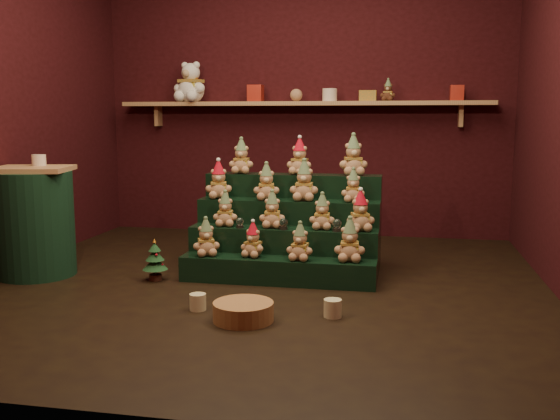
% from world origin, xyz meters
% --- Properties ---
extents(ground, '(4.00, 4.00, 0.00)m').
position_xyz_m(ground, '(0.00, 0.00, 0.00)').
color(ground, black).
rests_on(ground, ground).
extents(back_wall, '(4.00, 0.10, 2.80)m').
position_xyz_m(back_wall, '(0.00, 2.05, 1.40)').
color(back_wall, black).
rests_on(back_wall, ground).
extents(front_wall, '(4.00, 0.10, 2.80)m').
position_xyz_m(front_wall, '(0.00, -2.05, 1.40)').
color(front_wall, black).
rests_on(front_wall, ground).
extents(back_shelf, '(3.60, 0.26, 0.24)m').
position_xyz_m(back_shelf, '(0.00, 1.87, 1.29)').
color(back_shelf, tan).
rests_on(back_shelf, ground).
extents(riser_tier_front, '(1.40, 0.22, 0.18)m').
position_xyz_m(riser_tier_front, '(0.12, 0.06, 0.09)').
color(riser_tier_front, black).
rests_on(riser_tier_front, ground).
extents(riser_tier_midfront, '(1.40, 0.22, 0.36)m').
position_xyz_m(riser_tier_midfront, '(0.12, 0.28, 0.18)').
color(riser_tier_midfront, black).
rests_on(riser_tier_midfront, ground).
extents(riser_tier_midback, '(1.40, 0.22, 0.54)m').
position_xyz_m(riser_tier_midback, '(0.12, 0.50, 0.27)').
color(riser_tier_midback, black).
rests_on(riser_tier_midback, ground).
extents(riser_tier_back, '(1.40, 0.22, 0.72)m').
position_xyz_m(riser_tier_back, '(0.12, 0.72, 0.36)').
color(riser_tier_back, black).
rests_on(riser_tier_back, ground).
extents(teddy_0, '(0.25, 0.24, 0.27)m').
position_xyz_m(teddy_0, '(-0.40, 0.06, 0.32)').
color(teddy_0, tan).
rests_on(teddy_0, riser_tier_front).
extents(teddy_1, '(0.21, 0.20, 0.25)m').
position_xyz_m(teddy_1, '(-0.06, 0.08, 0.30)').
color(teddy_1, tan).
rests_on(teddy_1, riser_tier_front).
extents(teddy_2, '(0.20, 0.19, 0.26)m').
position_xyz_m(teddy_2, '(0.29, 0.04, 0.31)').
color(teddy_2, tan).
rests_on(teddy_2, riser_tier_front).
extents(teddy_3, '(0.23, 0.21, 0.30)m').
position_xyz_m(teddy_3, '(0.63, 0.08, 0.33)').
color(teddy_3, tan).
rests_on(teddy_3, riser_tier_front).
extents(teddy_4, '(0.21, 0.19, 0.26)m').
position_xyz_m(teddy_4, '(-0.32, 0.29, 0.49)').
color(teddy_4, tan).
rests_on(teddy_4, riser_tier_midfront).
extents(teddy_5, '(0.21, 0.20, 0.27)m').
position_xyz_m(teddy_5, '(0.04, 0.29, 0.49)').
color(teddy_5, tan).
rests_on(teddy_5, riser_tier_midfront).
extents(teddy_6, '(0.20, 0.18, 0.26)m').
position_xyz_m(teddy_6, '(0.41, 0.30, 0.49)').
color(teddy_6, tan).
rests_on(teddy_6, riser_tier_midfront).
extents(teddy_7, '(0.25, 0.24, 0.29)m').
position_xyz_m(teddy_7, '(0.69, 0.29, 0.50)').
color(teddy_7, tan).
rests_on(teddy_7, riser_tier_midfront).
extents(teddy_8, '(0.25, 0.23, 0.29)m').
position_xyz_m(teddy_8, '(-0.43, 0.50, 0.68)').
color(teddy_8, tan).
rests_on(teddy_8, riser_tier_midback).
extents(teddy_9, '(0.23, 0.22, 0.28)m').
position_xyz_m(teddy_9, '(-0.05, 0.49, 0.68)').
color(teddy_9, tan).
rests_on(teddy_9, riser_tier_midback).
extents(teddy_10, '(0.23, 0.20, 0.31)m').
position_xyz_m(teddy_10, '(0.25, 0.50, 0.69)').
color(teddy_10, tan).
rests_on(teddy_10, riser_tier_midback).
extents(teddy_11, '(0.18, 0.16, 0.25)m').
position_xyz_m(teddy_11, '(0.62, 0.50, 0.66)').
color(teddy_11, tan).
rests_on(teddy_11, riser_tier_midback).
extents(teddy_12, '(0.21, 0.19, 0.28)m').
position_xyz_m(teddy_12, '(-0.30, 0.71, 0.86)').
color(teddy_12, tan).
rests_on(teddy_12, riser_tier_back).
extents(teddy_13, '(0.22, 0.20, 0.28)m').
position_xyz_m(teddy_13, '(0.17, 0.72, 0.86)').
color(teddy_13, tan).
rests_on(teddy_13, riser_tier_back).
extents(teddy_14, '(0.27, 0.25, 0.31)m').
position_xyz_m(teddy_14, '(0.60, 0.74, 0.88)').
color(teddy_14, tan).
rests_on(teddy_14, riser_tier_back).
extents(snow_globe_a, '(0.06, 0.06, 0.08)m').
position_xyz_m(snow_globe_a, '(-0.19, 0.22, 0.40)').
color(snow_globe_a, black).
rests_on(snow_globe_a, riser_tier_midfront).
extents(snow_globe_b, '(0.06, 0.06, 0.08)m').
position_xyz_m(snow_globe_b, '(0.14, 0.22, 0.40)').
color(snow_globe_b, black).
rests_on(snow_globe_b, riser_tier_midfront).
extents(snow_globe_c, '(0.07, 0.07, 0.09)m').
position_xyz_m(snow_globe_c, '(0.53, 0.22, 0.41)').
color(snow_globe_c, black).
rests_on(snow_globe_c, riser_tier_midfront).
extents(side_table, '(0.61, 0.57, 0.81)m').
position_xyz_m(side_table, '(-1.69, -0.06, 0.40)').
color(side_table, tan).
rests_on(side_table, ground).
extents(table_ornament, '(0.10, 0.10, 0.08)m').
position_xyz_m(table_ornament, '(-1.69, 0.04, 0.85)').
color(table_ornament, beige).
rests_on(table_ornament, side_table).
extents(mini_christmas_tree, '(0.18, 0.18, 0.31)m').
position_xyz_m(mini_christmas_tree, '(-0.76, -0.03, 0.15)').
color(mini_christmas_tree, '#472419').
rests_on(mini_christmas_tree, ground).
extents(mug_left, '(0.10, 0.10, 0.10)m').
position_xyz_m(mug_left, '(-0.23, -0.64, 0.05)').
color(mug_left, beige).
rests_on(mug_left, ground).
extents(mug_right, '(0.11, 0.11, 0.11)m').
position_xyz_m(mug_right, '(0.59, -0.62, 0.05)').
color(mug_right, beige).
rests_on(mug_right, ground).
extents(wicker_basket, '(0.46, 0.46, 0.11)m').
position_xyz_m(wicker_basket, '(0.09, -0.79, 0.06)').
color(wicker_basket, '#AB7A45').
rests_on(wicker_basket, ground).
extents(white_bear, '(0.42, 0.40, 0.49)m').
position_xyz_m(white_bear, '(-1.11, 1.84, 1.57)').
color(white_bear, white).
rests_on(white_bear, back_shelf).
extents(brown_bear, '(0.16, 0.15, 0.20)m').
position_xyz_m(brown_bear, '(0.83, 1.84, 1.42)').
color(brown_bear, '#522B1B').
rests_on(brown_bear, back_shelf).
extents(gift_tin_red_a, '(0.14, 0.14, 0.16)m').
position_xyz_m(gift_tin_red_a, '(-0.45, 1.85, 1.40)').
color(gift_tin_red_a, '#AA271A').
rests_on(gift_tin_red_a, back_shelf).
extents(gift_tin_cream, '(0.14, 0.14, 0.12)m').
position_xyz_m(gift_tin_cream, '(0.28, 1.85, 1.38)').
color(gift_tin_cream, beige).
rests_on(gift_tin_cream, back_shelf).
extents(gift_tin_red_b, '(0.12, 0.12, 0.14)m').
position_xyz_m(gift_tin_red_b, '(1.45, 1.85, 1.39)').
color(gift_tin_red_b, '#AA271A').
rests_on(gift_tin_red_b, back_shelf).
extents(shelf_plush_ball, '(0.12, 0.12, 0.12)m').
position_xyz_m(shelf_plush_ball, '(-0.05, 1.85, 1.38)').
color(shelf_plush_ball, tan).
rests_on(shelf_plush_ball, back_shelf).
extents(scarf_gift_box, '(0.16, 0.10, 0.10)m').
position_xyz_m(scarf_gift_box, '(0.64, 1.85, 1.37)').
color(scarf_gift_box, orange).
rests_on(scarf_gift_box, back_shelf).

